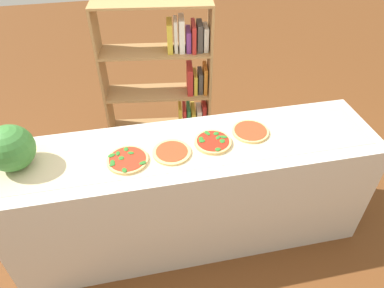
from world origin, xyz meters
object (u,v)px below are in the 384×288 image
(pizza_spinach_0, at_px, (127,160))
(pizza_plain_3, at_px, (250,131))
(pizza_spinach_2, at_px, (213,142))
(watermelon, at_px, (10,148))
(pizza_plain_1, at_px, (172,152))
(bookshelf, at_px, (173,95))

(pizza_spinach_0, xyz_separation_m, pizza_plain_3, (0.83, 0.12, -0.00))
(pizza_spinach_2, xyz_separation_m, watermelon, (-1.21, 0.04, 0.13))
(pizza_plain_1, bearing_deg, pizza_spinach_2, 7.70)
(pizza_plain_1, distance_m, watermelon, 0.95)
(pizza_plain_3, relative_size, bookshelf, 0.16)
(watermelon, bearing_deg, bookshelf, 38.61)
(pizza_plain_3, height_order, watermelon, watermelon)
(pizza_spinach_2, height_order, watermelon, watermelon)
(pizza_spinach_2, height_order, bookshelf, bookshelf)
(pizza_spinach_0, height_order, pizza_plain_3, pizza_spinach_0)
(pizza_plain_3, distance_m, bookshelf, 0.96)
(pizza_plain_1, bearing_deg, watermelon, 175.24)
(pizza_spinach_0, xyz_separation_m, watermelon, (-0.66, 0.10, 0.13))
(watermelon, bearing_deg, pizza_spinach_2, -1.90)
(pizza_plain_1, distance_m, pizza_plain_3, 0.56)
(pizza_plain_1, distance_m, bookshelf, 0.98)
(pizza_spinach_0, xyz_separation_m, bookshelf, (0.44, 0.97, -0.18))
(pizza_spinach_0, height_order, pizza_plain_1, pizza_spinach_0)
(pizza_plain_3, bearing_deg, pizza_spinach_0, -171.96)
(pizza_plain_3, bearing_deg, bookshelf, 115.11)
(watermelon, relative_size, bookshelf, 0.18)
(pizza_plain_1, height_order, watermelon, watermelon)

